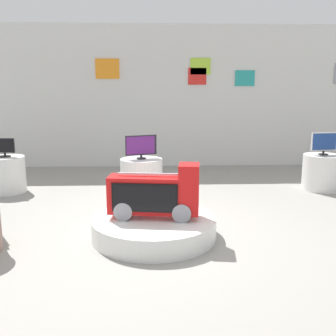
{
  "coord_description": "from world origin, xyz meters",
  "views": [
    {
      "loc": [
        -0.13,
        -4.72,
        1.81
      ],
      "look_at": [
        0.07,
        0.45,
        0.76
      ],
      "focal_mm": 40.98,
      "sensor_mm": 36.0,
      "label": 1
    }
  ],
  "objects_px": {
    "main_display_pedestal": "(154,227)",
    "tv_on_right_rear": "(324,143)",
    "display_pedestal_left_rear": "(7,175)",
    "display_pedestal_center_rear": "(142,177)",
    "display_pedestal_right_rear": "(322,172)",
    "novelty_firetruck_tv": "(155,196)",
    "tv_on_center_rear": "(141,146)",
    "tv_on_left_rear": "(4,147)"
  },
  "relations": [
    {
      "from": "tv_on_left_rear",
      "to": "display_pedestal_right_rear",
      "type": "height_order",
      "value": "tv_on_left_rear"
    },
    {
      "from": "novelty_firetruck_tv",
      "to": "display_pedestal_left_rear",
      "type": "relative_size",
      "value": 1.74
    },
    {
      "from": "main_display_pedestal",
      "to": "tv_on_center_rear",
      "type": "xyz_separation_m",
      "value": [
        -0.21,
        1.96,
        0.75
      ]
    },
    {
      "from": "display_pedestal_left_rear",
      "to": "display_pedestal_center_rear",
      "type": "bearing_deg",
      "value": -7.22
    },
    {
      "from": "display_pedestal_left_rear",
      "to": "display_pedestal_right_rear",
      "type": "relative_size",
      "value": 0.95
    },
    {
      "from": "display_pedestal_left_rear",
      "to": "tv_on_center_rear",
      "type": "xyz_separation_m",
      "value": [
        2.43,
        -0.31,
        0.55
      ]
    },
    {
      "from": "main_display_pedestal",
      "to": "display_pedestal_left_rear",
      "type": "height_order",
      "value": "display_pedestal_left_rear"
    },
    {
      "from": "novelty_firetruck_tv",
      "to": "display_pedestal_center_rear",
      "type": "relative_size",
      "value": 1.57
    },
    {
      "from": "novelty_firetruck_tv",
      "to": "tv_on_left_rear",
      "type": "bearing_deg",
      "value": 139.48
    },
    {
      "from": "novelty_firetruck_tv",
      "to": "display_pedestal_center_rear",
      "type": "height_order",
      "value": "novelty_firetruck_tv"
    },
    {
      "from": "main_display_pedestal",
      "to": "tv_on_right_rear",
      "type": "distance_m",
      "value": 3.91
    },
    {
      "from": "tv_on_left_rear",
      "to": "tv_on_center_rear",
      "type": "height_order",
      "value": "tv_on_center_rear"
    },
    {
      "from": "display_pedestal_center_rear",
      "to": "tv_on_right_rear",
      "type": "bearing_deg",
      "value": 4.91
    },
    {
      "from": "display_pedestal_center_rear",
      "to": "display_pedestal_right_rear",
      "type": "bearing_deg",
      "value": 4.99
    },
    {
      "from": "novelty_firetruck_tv",
      "to": "display_pedestal_left_rear",
      "type": "distance_m",
      "value": 3.51
    },
    {
      "from": "tv_on_center_rear",
      "to": "main_display_pedestal",
      "type": "bearing_deg",
      "value": -83.84
    },
    {
      "from": "display_pedestal_center_rear",
      "to": "tv_on_right_rear",
      "type": "distance_m",
      "value": 3.38
    },
    {
      "from": "display_pedestal_center_rear",
      "to": "display_pedestal_left_rear",
      "type": "bearing_deg",
      "value": 172.78
    },
    {
      "from": "tv_on_center_rear",
      "to": "tv_on_right_rear",
      "type": "relative_size",
      "value": 1.05
    },
    {
      "from": "display_pedestal_left_rear",
      "to": "display_pedestal_right_rear",
      "type": "height_order",
      "value": "same"
    },
    {
      "from": "tv_on_center_rear",
      "to": "display_pedestal_right_rear",
      "type": "relative_size",
      "value": 0.76
    },
    {
      "from": "display_pedestal_left_rear",
      "to": "display_pedestal_right_rear",
      "type": "bearing_deg",
      "value": -0.18
    },
    {
      "from": "main_display_pedestal",
      "to": "display_pedestal_left_rear",
      "type": "distance_m",
      "value": 3.49
    },
    {
      "from": "display_pedestal_center_rear",
      "to": "display_pedestal_right_rear",
      "type": "xyz_separation_m",
      "value": [
        3.32,
        0.29,
        0.0
      ]
    },
    {
      "from": "novelty_firetruck_tv",
      "to": "display_pedestal_left_rear",
      "type": "height_order",
      "value": "novelty_firetruck_tv"
    },
    {
      "from": "display_pedestal_left_rear",
      "to": "display_pedestal_right_rear",
      "type": "distance_m",
      "value": 5.76
    },
    {
      "from": "tv_on_left_rear",
      "to": "display_pedestal_center_rear",
      "type": "height_order",
      "value": "tv_on_left_rear"
    },
    {
      "from": "novelty_firetruck_tv",
      "to": "tv_on_right_rear",
      "type": "xyz_separation_m",
      "value": [
        3.09,
        2.25,
        0.34
      ]
    },
    {
      "from": "tv_on_right_rear",
      "to": "display_pedestal_left_rear",
      "type": "bearing_deg",
      "value": 179.78
    },
    {
      "from": "main_display_pedestal",
      "to": "tv_on_left_rear",
      "type": "xyz_separation_m",
      "value": [
        -2.64,
        2.26,
        0.7
      ]
    },
    {
      "from": "display_pedestal_center_rear",
      "to": "display_pedestal_right_rear",
      "type": "height_order",
      "value": "same"
    },
    {
      "from": "display_pedestal_center_rear",
      "to": "tv_on_right_rear",
      "type": "xyz_separation_m",
      "value": [
        3.32,
        0.29,
        0.55
      ]
    },
    {
      "from": "main_display_pedestal",
      "to": "display_pedestal_center_rear",
      "type": "relative_size",
      "value": 2.13
    },
    {
      "from": "display_pedestal_left_rear",
      "to": "tv_on_right_rear",
      "type": "xyz_separation_m",
      "value": [
        5.75,
        -0.02,
        0.55
      ]
    },
    {
      "from": "main_display_pedestal",
      "to": "display_pedestal_left_rear",
      "type": "bearing_deg",
      "value": 139.34
    },
    {
      "from": "main_display_pedestal",
      "to": "tv_on_right_rear",
      "type": "xyz_separation_m",
      "value": [
        3.11,
        2.25,
        0.75
      ]
    },
    {
      "from": "display_pedestal_right_rear",
      "to": "display_pedestal_center_rear",
      "type": "bearing_deg",
      "value": -175.01
    },
    {
      "from": "display_pedestal_left_rear",
      "to": "tv_on_left_rear",
      "type": "xyz_separation_m",
      "value": [
        0.0,
        -0.0,
        0.5
      ]
    },
    {
      "from": "tv_on_left_rear",
      "to": "tv_on_center_rear",
      "type": "bearing_deg",
      "value": -7.23
    },
    {
      "from": "novelty_firetruck_tv",
      "to": "tv_on_center_rear",
      "type": "relative_size",
      "value": 2.15
    },
    {
      "from": "display_pedestal_center_rear",
      "to": "tv_on_center_rear",
      "type": "xyz_separation_m",
      "value": [
        -0.0,
        -0.0,
        0.55
      ]
    },
    {
      "from": "display_pedestal_right_rear",
      "to": "tv_on_right_rear",
      "type": "bearing_deg",
      "value": -98.14
    }
  ]
}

